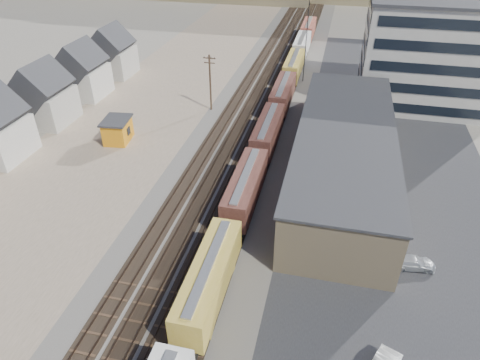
% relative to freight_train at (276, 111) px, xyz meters
% --- Properties ---
extents(ground, '(300.00, 300.00, 0.00)m').
position_rel_freight_train_xyz_m(ground, '(-3.80, -38.10, -2.79)').
color(ground, '#6B6356').
rests_on(ground, ground).
extents(ballast_bed, '(18.00, 200.00, 0.06)m').
position_rel_freight_train_xyz_m(ballast_bed, '(-3.80, 11.90, -2.76)').
color(ballast_bed, '#4C4742').
rests_on(ballast_bed, ground).
extents(dirt_yard, '(24.00, 180.00, 0.03)m').
position_rel_freight_train_xyz_m(dirt_yard, '(-23.80, 1.90, -2.78)').
color(dirt_yard, '#756450').
rests_on(dirt_yard, ground).
extents(asphalt_lot, '(26.00, 120.00, 0.04)m').
position_rel_freight_train_xyz_m(asphalt_lot, '(18.20, -3.10, -2.77)').
color(asphalt_lot, '#232326').
rests_on(asphalt_lot, ground).
extents(rail_tracks, '(11.40, 200.00, 0.24)m').
position_rel_freight_train_xyz_m(rail_tracks, '(-4.35, 11.90, -2.68)').
color(rail_tracks, black).
rests_on(rail_tracks, ground).
extents(freight_train, '(3.00, 119.74, 4.46)m').
position_rel_freight_train_xyz_m(freight_train, '(0.00, 0.00, 0.00)').
color(freight_train, black).
rests_on(freight_train, ground).
extents(warehouse, '(12.40, 40.40, 7.25)m').
position_rel_freight_train_xyz_m(warehouse, '(11.18, -13.10, 0.86)').
color(warehouse, tan).
rests_on(warehouse, ground).
extents(office_tower, '(22.60, 18.60, 18.45)m').
position_rel_freight_train_xyz_m(office_tower, '(24.15, 16.85, 6.47)').
color(office_tower, '#9E998E').
rests_on(office_tower, ground).
extents(utility_pole_north, '(2.20, 0.32, 10.00)m').
position_rel_freight_train_xyz_m(utility_pole_north, '(-12.30, 3.90, 2.50)').
color(utility_pole_north, '#382619').
rests_on(utility_pole_north, ground).
extents(radio_mast, '(1.20, 0.16, 18.00)m').
position_rel_freight_train_xyz_m(radio_mast, '(2.20, 21.90, 6.33)').
color(radio_mast, black).
rests_on(radio_mast, ground).
extents(townhouse_row, '(8.15, 68.16, 10.47)m').
position_rel_freight_train_xyz_m(townhouse_row, '(-37.80, -13.10, 1.54)').
color(townhouse_row, '#B7B2A8').
rests_on(townhouse_row, ground).
extents(maintenance_shed, '(4.48, 5.48, 3.70)m').
position_rel_freight_train_xyz_m(maintenance_shed, '(-23.07, -10.74, -0.90)').
color(maintenance_shed, orange).
rests_on(maintenance_shed, ground).
extents(parked_car_silver, '(4.82, 2.45, 1.34)m').
position_rel_freight_train_xyz_m(parked_car_silver, '(19.10, -29.17, -2.12)').
color(parked_car_silver, '#96999D').
rests_on(parked_car_silver, ground).
extents(parked_car_blue, '(5.30, 4.14, 1.34)m').
position_rel_freight_train_xyz_m(parked_car_blue, '(16.55, 4.62, -2.12)').
color(parked_car_blue, navy).
rests_on(parked_car_blue, ground).
extents(parked_car_far, '(2.82, 4.78, 1.53)m').
position_rel_freight_train_xyz_m(parked_car_far, '(23.06, 20.97, -2.03)').
color(parked_car_far, silver).
rests_on(parked_car_far, ground).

